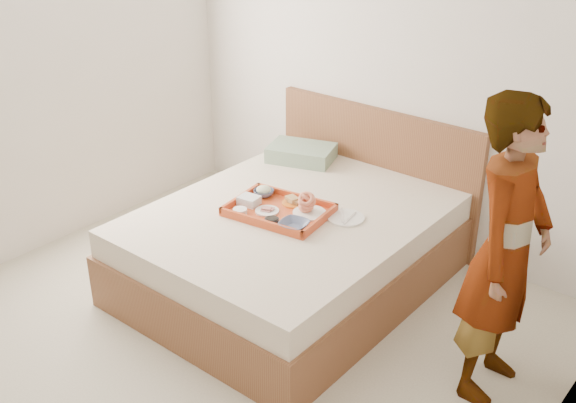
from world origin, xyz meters
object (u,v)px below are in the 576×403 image
(bed, at_px, (292,247))
(person, at_px, (506,252))
(dinner_plate, at_px, (346,218))
(tray, at_px, (279,210))

(bed, distance_m, person, 1.52)
(bed, xyz_separation_m, dinner_plate, (0.32, 0.13, 0.27))
(tray, xyz_separation_m, person, (1.46, -0.02, 0.25))
(bed, height_order, person, person)
(bed, bearing_deg, tray, -115.65)
(tray, bearing_deg, person, -8.49)
(bed, bearing_deg, dinner_plate, 21.70)
(dinner_plate, xyz_separation_m, person, (1.09, -0.23, 0.27))
(person, bearing_deg, dinner_plate, 76.64)
(bed, xyz_separation_m, tray, (-0.04, -0.08, 0.29))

